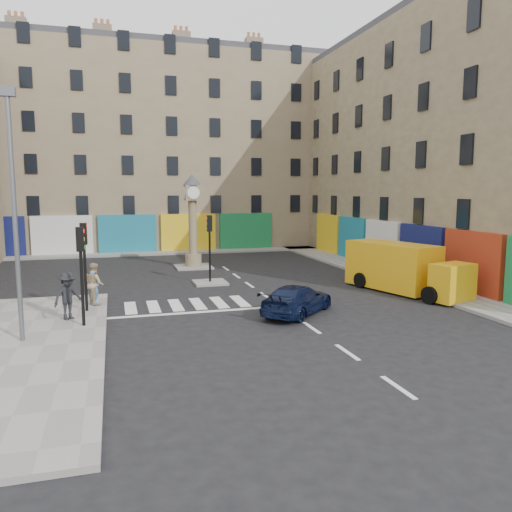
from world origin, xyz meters
name	(u,v)px	position (x,y,z in m)	size (l,w,h in m)	color
ground	(293,315)	(0.00, 0.00, 0.00)	(120.00, 120.00, 0.00)	black
sidewalk_right	(365,269)	(8.70, 10.00, 0.07)	(2.60, 30.00, 0.15)	gray
sidewalk_far	(154,253)	(-4.00, 22.20, 0.07)	(32.00, 2.40, 0.15)	gray
island_near	(210,282)	(-2.00, 8.00, 0.06)	(1.80, 1.80, 0.12)	gray
island_far	(193,267)	(-2.00, 14.00, 0.06)	(2.40, 2.40, 0.12)	gray
building_right	(453,148)	(15.00, 10.00, 8.00)	(10.00, 30.00, 16.00)	#948561
building_far	(146,153)	(-4.00, 28.00, 8.50)	(32.00, 10.00, 17.00)	#8C775D
traffic_light_left_near	(81,260)	(-8.30, 0.20, 2.62)	(0.28, 0.22, 3.70)	black
traffic_light_left_far	(84,253)	(-8.30, 2.60, 2.62)	(0.28, 0.22, 3.70)	black
traffic_light_island	(210,237)	(-2.00, 8.00, 2.59)	(0.28, 0.22, 3.70)	black
lamp_post	(14,203)	(-10.20, -1.20, 4.79)	(0.50, 0.25, 8.30)	#595B60
clock_pillar	(193,215)	(-2.00, 14.00, 3.55)	(1.20, 1.20, 6.10)	#948561
navy_sedan	(297,300)	(0.24, 0.19, 0.62)	(1.73, 4.25, 1.23)	black
yellow_van	(402,268)	(7.02, 3.02, 1.22)	(3.77, 7.06, 2.46)	gold
pedestrian_blue	(95,287)	(-8.00, 3.69, 0.93)	(0.57, 0.37, 1.57)	#5F9ADA
pedestrian_tan	(94,284)	(-8.00, 3.78, 1.08)	(0.91, 0.71, 1.86)	tan
pedestrian_dark	(68,296)	(-8.91, 1.30, 1.09)	(1.21, 0.70, 1.87)	black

